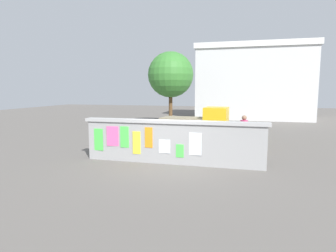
# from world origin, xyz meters

# --- Properties ---
(ground) EXTENTS (60.00, 60.00, 0.00)m
(ground) POSITION_xyz_m (0.00, 8.00, 0.00)
(ground) COLOR #605B56
(poster_wall) EXTENTS (7.00, 0.42, 1.66)m
(poster_wall) POSITION_xyz_m (-0.01, -0.00, 0.85)
(poster_wall) COLOR #999999
(poster_wall) RESTS_ON ground
(auto_rickshaw_truck) EXTENTS (3.67, 1.68, 1.85)m
(auto_rickshaw_truck) POSITION_xyz_m (0.16, 5.23, 0.90)
(auto_rickshaw_truck) COLOR black
(auto_rickshaw_truck) RESTS_ON ground
(motorcycle) EXTENTS (1.90, 0.56, 0.87)m
(motorcycle) POSITION_xyz_m (-2.47, 2.24, 0.46)
(motorcycle) COLOR black
(motorcycle) RESTS_ON ground
(bicycle_near) EXTENTS (1.69, 0.46, 0.95)m
(bicycle_near) POSITION_xyz_m (-0.03, 1.35, 0.36)
(bicycle_near) COLOR black
(bicycle_near) RESTS_ON ground
(bicycle_far) EXTENTS (1.71, 0.44, 0.95)m
(bicycle_far) POSITION_xyz_m (1.82, 1.89, 0.36)
(bicycle_far) COLOR black
(bicycle_far) RESTS_ON ground
(person_walking) EXTENTS (0.48, 0.48, 1.62)m
(person_walking) POSITION_xyz_m (2.61, 3.19, 0.99)
(person_walking) COLOR yellow
(person_walking) RESTS_ON ground
(tree_roadside) EXTENTS (3.45, 3.45, 5.64)m
(tree_roadside) POSITION_xyz_m (-2.87, 11.04, 3.90)
(tree_roadside) COLOR brown
(tree_roadside) RESTS_ON ground
(building_background) EXTENTS (10.75, 6.59, 7.01)m
(building_background) POSITION_xyz_m (3.36, 19.44, 3.52)
(building_background) COLOR silver
(building_background) RESTS_ON ground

